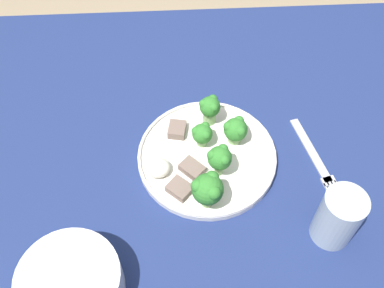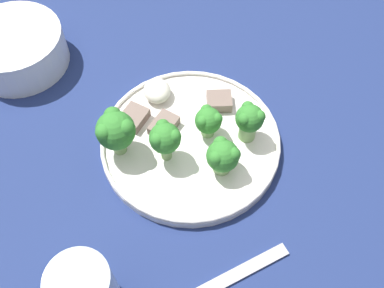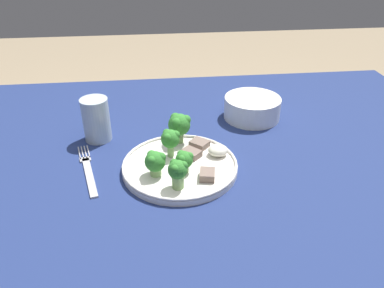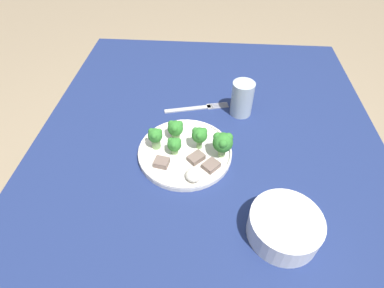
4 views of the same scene
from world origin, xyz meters
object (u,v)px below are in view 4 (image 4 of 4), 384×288
Objects in this scene: dinner_plate at (184,152)px; drinking_glass at (241,100)px; fork at (196,108)px; cream_bowl at (283,227)px.

drinking_glass is at bearing 140.73° from dinner_plate.
dinner_plate reaches higher than fork.
dinner_plate is 0.20m from fork.
fork is 1.88× the size of drinking_glass.
dinner_plate is 0.31m from cream_bowl.
cream_bowl is at bearing 26.89° from fork.
fork is 0.46m from cream_bowl.
drinking_glass is (-0.40, -0.07, 0.02)m from cream_bowl.
fork is at bearing 175.03° from dinner_plate.
dinner_plate is at bearing -39.27° from drinking_glass.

